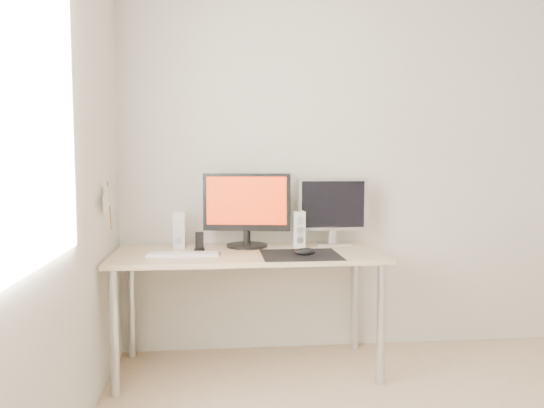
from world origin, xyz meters
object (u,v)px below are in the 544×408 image
speaker_left (179,230)px  mouse (305,252)px  phone_dock (200,245)px  keyboard (184,254)px  speaker_right (299,229)px  second_monitor (332,208)px  main_monitor (247,207)px  desk (248,264)px

speaker_left → mouse: bearing=-25.4°
phone_dock → keyboard: bearing=-118.3°
speaker_right → phone_dock: (-0.62, -0.06, -0.08)m
second_monitor → keyboard: 1.01m
speaker_right → second_monitor: bearing=16.8°
main_monitor → keyboard: 0.52m
desk → phone_dock: size_ratio=14.15×
keyboard → phone_dock: bearing=61.7°
mouse → speaker_left: 0.82m
desk → main_monitor: size_ratio=2.91×
speaker_right → phone_dock: size_ratio=2.01×
mouse → phone_dock: size_ratio=1.08×
desk → main_monitor: (0.00, 0.16, 0.33)m
main_monitor → speaker_right: size_ratio=2.42×
desk → phone_dock: 0.32m
phone_dock → second_monitor: bearing=8.9°
second_monitor → keyboard: second_monitor is taller
desk → phone_dock: (-0.29, 0.07, 0.11)m
second_monitor → speaker_right: second_monitor is taller
speaker_right → phone_dock: speaker_right is taller
speaker_left → phone_dock: size_ratio=2.01×
main_monitor → second_monitor: main_monitor is taller
mouse → desk: 0.38m
mouse → desk: mouse is taller
speaker_right → keyboard: 0.75m
desk → main_monitor: bearing=88.8°
mouse → desk: size_ratio=0.08×
speaker_left → speaker_right: same height
keyboard → speaker_right: bearing=17.5°
second_monitor → speaker_right: size_ratio=1.98×
phone_dock → speaker_right: bearing=5.8°
desk → keyboard: (-0.38, -0.09, 0.09)m
second_monitor → speaker_left: bearing=-178.0°
speaker_left → speaker_right: bearing=-2.7°
keyboard → desk: bearing=13.5°
mouse → main_monitor: size_ratio=0.22×
mouse → speaker_right: (0.01, 0.31, 0.09)m
main_monitor → phone_dock: bearing=-162.3°
keyboard → second_monitor: bearing=17.3°
speaker_left → main_monitor: bearing=-0.7°
speaker_right → keyboard: speaker_right is taller
main_monitor → keyboard: (-0.38, -0.25, -0.25)m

